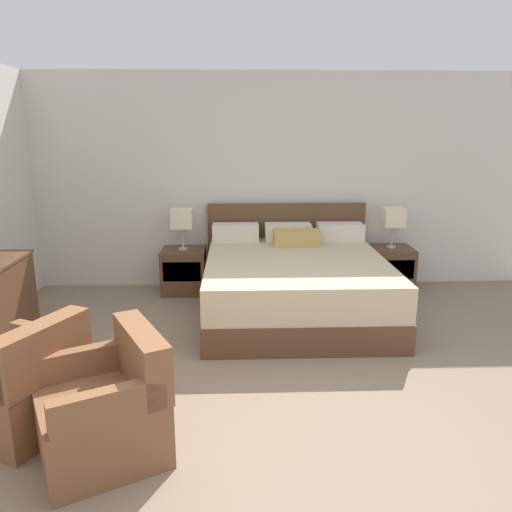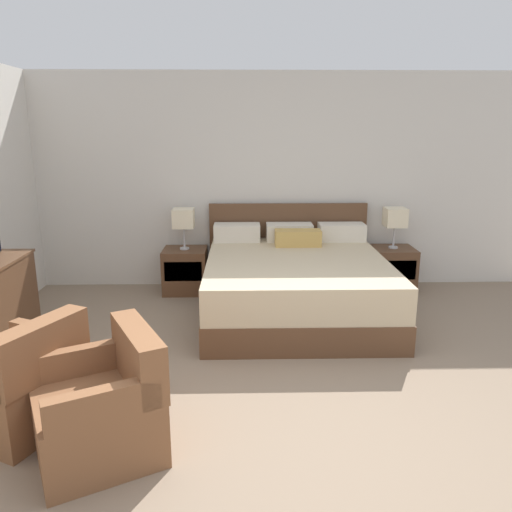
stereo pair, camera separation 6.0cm
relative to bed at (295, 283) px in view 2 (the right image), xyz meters
The scene contains 9 objects.
ground_plane 2.36m from the bed, 97.19° to the right, with size 10.08×10.08×0.00m, color #84705B.
wall_back 1.46m from the bed, 105.33° to the left, with size 6.66×0.06×2.56m, color beige.
bed is the anchor object (origin of this frame).
nightstand_left 1.45m from the bed, 149.01° to the left, with size 0.51×0.46×0.52m.
nightstand_right 1.45m from the bed, 31.02° to the left, with size 0.51×0.46×0.52m.
table_lamp_left 1.55m from the bed, 148.96° to the left, with size 0.24×0.24×0.48m.
table_lamp_right 1.55m from the bed, 31.07° to the left, with size 0.24×0.24×0.48m.
armchair_by_window 2.85m from the bed, 134.78° to the right, with size 0.92×0.91×0.76m.
armchair_companion 2.70m from the bed, 120.78° to the right, with size 0.92×0.92×0.76m.
Camera 2 is at (-0.24, -2.67, 1.92)m, focal length 35.00 mm.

